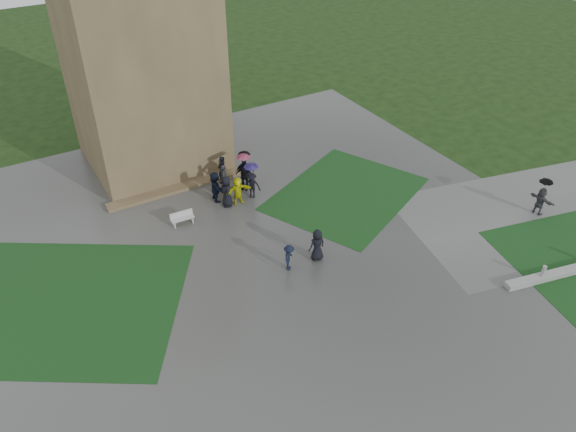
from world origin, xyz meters
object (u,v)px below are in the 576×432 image
pedestrian_mid (289,257)px  pedestrian_near (317,245)px  bench (182,218)px  tower (134,23)px  pedestrian_path (541,198)px

pedestrian_mid → pedestrian_near: (1.64, -0.03, 0.17)m
bench → tower: bearing=83.4°
pedestrian_near → pedestrian_path: size_ratio=0.78×
pedestrian_mid → pedestrian_path: 15.17m
bench → pedestrian_near: (4.81, -6.41, 0.50)m
bench → pedestrian_path: size_ratio=0.58×
bench → pedestrian_path: (18.03, -9.39, 0.68)m
pedestrian_mid → pedestrian_near: bearing=-49.3°
tower → pedestrian_mid: (1.99, -14.27, -8.25)m
tower → pedestrian_mid: 16.60m
bench → pedestrian_near: pedestrian_near is taller
pedestrian_near → pedestrian_path: bearing=167.4°
tower → pedestrian_mid: bearing=-82.1°
tower → pedestrian_path: tower is taller
tower → bench: (-1.18, -7.89, -8.59)m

